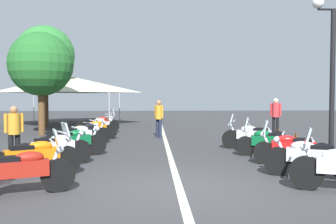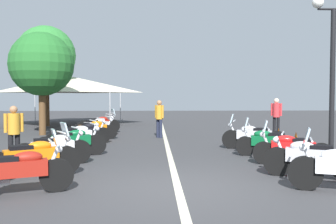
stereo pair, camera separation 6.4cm
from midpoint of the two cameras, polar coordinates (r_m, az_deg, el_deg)
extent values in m
plane|color=#38383A|center=(7.41, 1.53, -11.85)|extent=(80.00, 80.00, 0.00)
cube|color=beige|center=(13.33, -0.26, -5.45)|extent=(26.32, 0.16, 0.01)
cylinder|color=black|center=(7.38, -17.16, -9.46)|extent=(0.37, 0.65, 0.64)
cube|color=maroon|center=(7.30, -22.61, -8.23)|extent=(0.65, 1.08, 0.30)
ellipsoid|color=maroon|center=(7.27, -21.21, -6.65)|extent=(0.43, 0.58, 0.22)
cube|color=black|center=(7.26, -24.38, -6.87)|extent=(0.42, 0.54, 0.12)
cylinder|color=silver|center=(7.32, -17.66, -7.18)|extent=(0.17, 0.29, 0.58)
cylinder|color=silver|center=(7.26, -18.01, -4.38)|extent=(0.59, 0.27, 0.04)
sphere|color=silver|center=(7.30, -16.82, -5.60)|extent=(0.14, 0.14, 0.14)
cube|color=silver|center=(7.26, -17.39, -3.82)|extent=(0.38, 0.25, 0.32)
cylinder|color=black|center=(8.88, -15.85, -7.31)|extent=(0.46, 0.66, 0.68)
cube|color=orange|center=(8.67, -20.74, -6.41)|extent=(0.83, 1.15, 0.30)
ellipsoid|color=orange|center=(8.68, -19.59, -5.05)|extent=(0.49, 0.58, 0.22)
cube|color=black|center=(8.60, -22.20, -5.29)|extent=(0.47, 0.55, 0.12)
cylinder|color=silver|center=(8.82, -16.24, -5.41)|extent=(0.21, 0.29, 0.58)
cylinder|color=silver|center=(8.77, -16.52, -3.09)|extent=(0.56, 0.35, 0.04)
sphere|color=silver|center=(8.83, -15.57, -4.09)|extent=(0.14, 0.14, 0.14)
cylinder|color=silver|center=(8.81, -23.91, -8.18)|extent=(0.35, 0.52, 0.08)
cube|color=silver|center=(8.78, -16.03, -2.62)|extent=(0.37, 0.29, 0.32)
cylinder|color=black|center=(10.24, -13.91, -6.07)|extent=(0.45, 0.64, 0.65)
cylinder|color=black|center=(9.90, -21.69, -6.47)|extent=(0.45, 0.64, 0.65)
cube|color=white|center=(10.02, -17.74, -5.26)|extent=(0.78, 1.06, 0.30)
ellipsoid|color=white|center=(10.04, -16.76, -4.08)|extent=(0.48, 0.58, 0.22)
cube|color=black|center=(9.95, -18.99, -4.29)|extent=(0.46, 0.55, 0.12)
cylinder|color=silver|center=(10.19, -14.24, -4.42)|extent=(0.21, 0.29, 0.58)
cylinder|color=silver|center=(10.14, -14.48, -2.41)|extent=(0.56, 0.34, 0.04)
sphere|color=silver|center=(10.20, -13.67, -3.27)|extent=(0.14, 0.14, 0.14)
cylinder|color=silver|center=(10.14, -20.30, -6.80)|extent=(0.34, 0.52, 0.08)
cylinder|color=black|center=(11.65, -11.41, -5.05)|extent=(0.38, 0.65, 0.64)
cylinder|color=black|center=(11.39, -18.86, -5.30)|extent=(0.38, 0.65, 0.64)
cube|color=#0C592D|center=(11.47, -15.10, -4.29)|extent=(0.71, 1.17, 0.30)
ellipsoid|color=#0C592D|center=(11.49, -14.23, -3.27)|extent=(0.44, 0.58, 0.22)
cube|color=black|center=(11.42, -16.20, -3.43)|extent=(0.43, 0.54, 0.12)
cylinder|color=silver|center=(11.60, -11.71, -3.59)|extent=(0.18, 0.29, 0.58)
cylinder|color=silver|center=(11.56, -11.92, -1.82)|extent=(0.59, 0.28, 0.04)
sphere|color=silver|center=(11.61, -11.19, -2.59)|extent=(0.14, 0.14, 0.14)
cylinder|color=silver|center=(11.62, -17.47, -5.62)|extent=(0.29, 0.54, 0.08)
cylinder|color=black|center=(13.07, -11.46, -4.20)|extent=(0.44, 0.65, 0.66)
cylinder|color=black|center=(12.67, -17.50, -4.47)|extent=(0.44, 0.65, 0.66)
cube|color=white|center=(12.83, -14.44, -3.54)|extent=(0.76, 1.08, 0.30)
ellipsoid|color=white|center=(12.86, -13.68, -2.62)|extent=(0.48, 0.58, 0.22)
cube|color=black|center=(12.75, -15.40, -2.77)|extent=(0.46, 0.55, 0.12)
cylinder|color=silver|center=(13.02, -11.72, -2.90)|extent=(0.20, 0.29, 0.58)
cylinder|color=silver|center=(12.97, -11.90, -1.32)|extent=(0.56, 0.33, 0.04)
sphere|color=silver|center=(13.04, -11.27, -2.00)|extent=(0.14, 0.14, 0.14)
cylinder|color=silver|center=(12.92, -16.46, -4.77)|extent=(0.33, 0.52, 0.08)
cylinder|color=black|center=(14.54, -10.36, -3.60)|extent=(0.47, 0.59, 0.62)
cylinder|color=black|center=(13.95, -15.72, -3.90)|extent=(0.47, 0.59, 0.62)
cube|color=black|center=(14.21, -12.99, -3.03)|extent=(0.86, 1.07, 0.30)
ellipsoid|color=black|center=(14.27, -12.34, -2.20)|extent=(0.51, 0.58, 0.22)
cube|color=black|center=(14.11, -13.81, -2.34)|extent=(0.49, 0.54, 0.12)
cylinder|color=silver|center=(14.49, -10.58, -2.43)|extent=(0.22, 0.28, 0.58)
cylinder|color=silver|center=(14.44, -10.73, -1.02)|extent=(0.53, 0.38, 0.04)
sphere|color=silver|center=(14.52, -10.19, -1.63)|extent=(0.14, 0.14, 0.14)
cylinder|color=silver|center=(14.24, -14.89, -4.15)|extent=(0.38, 0.50, 0.08)
cylinder|color=black|center=(15.87, -9.27, -3.08)|extent=(0.41, 0.62, 0.63)
cylinder|color=black|center=(15.41, -14.67, -3.29)|extent=(0.41, 0.62, 0.63)
cube|color=orange|center=(15.61, -11.94, -2.53)|extent=(0.78, 1.17, 0.30)
ellipsoid|color=orange|center=(15.64, -11.32, -1.78)|extent=(0.47, 0.58, 0.22)
cube|color=black|center=(15.53, -12.72, -1.90)|extent=(0.45, 0.55, 0.12)
cylinder|color=silver|center=(15.82, -9.48, -2.01)|extent=(0.19, 0.29, 0.58)
cylinder|color=silver|center=(15.78, -9.63, -0.71)|extent=(0.57, 0.31, 0.04)
sphere|color=silver|center=(15.84, -9.11, -1.28)|extent=(0.14, 0.14, 0.14)
cylinder|color=silver|center=(15.68, -13.74, -3.53)|extent=(0.32, 0.53, 0.08)
cylinder|color=black|center=(17.46, -9.15, -2.51)|extent=(0.49, 0.63, 0.67)
cylinder|color=black|center=(16.85, -13.66, -2.73)|extent=(0.49, 0.63, 0.67)
cube|color=silver|center=(17.13, -11.37, -2.02)|extent=(0.86, 1.09, 0.30)
ellipsoid|color=silver|center=(17.19, -10.83, -1.33)|extent=(0.50, 0.58, 0.22)
cube|color=black|center=(17.02, -12.05, -1.45)|extent=(0.48, 0.54, 0.12)
cylinder|color=silver|center=(17.41, -9.34, -1.54)|extent=(0.22, 0.28, 0.58)
cylinder|color=silver|center=(17.37, -9.46, -0.36)|extent=(0.54, 0.38, 0.04)
sphere|color=silver|center=(17.45, -9.02, -0.87)|extent=(0.14, 0.14, 0.14)
cylinder|color=silver|center=(17.14, -12.97, -2.97)|extent=(0.37, 0.50, 0.08)
cylinder|color=black|center=(18.76, -8.75, -2.18)|extent=(0.43, 0.65, 0.66)
cylinder|color=black|center=(18.28, -13.15, -2.34)|extent=(0.43, 0.65, 0.66)
cube|color=maroon|center=(18.49, -10.93, -1.70)|extent=(0.77, 1.14, 0.30)
ellipsoid|color=maroon|center=(18.54, -10.41, -1.07)|extent=(0.47, 0.58, 0.22)
cube|color=black|center=(18.41, -11.58, -1.17)|extent=(0.45, 0.55, 0.12)
cylinder|color=silver|center=(18.72, -8.93, -1.27)|extent=(0.19, 0.29, 0.58)
cylinder|color=silver|center=(18.68, -9.05, -0.17)|extent=(0.57, 0.32, 0.04)
sphere|color=silver|center=(18.75, -8.62, -0.65)|extent=(0.14, 0.14, 0.14)
cylinder|color=silver|center=(18.55, -12.42, -2.57)|extent=(0.32, 0.53, 0.08)
cube|color=silver|center=(18.71, -8.82, 0.04)|extent=(0.38, 0.27, 0.32)
cylinder|color=black|center=(7.69, 20.69, -8.94)|extent=(0.37, 0.67, 0.67)
cylinder|color=silver|center=(7.64, 21.18, -6.73)|extent=(0.17, 0.30, 0.58)
cylinder|color=silver|center=(7.60, 21.52, -4.05)|extent=(0.59, 0.26, 0.04)
sphere|color=silver|center=(7.61, 20.37, -5.24)|extent=(0.14, 0.14, 0.14)
cube|color=silver|center=(7.59, 20.93, -3.52)|extent=(0.38, 0.24, 0.32)
cylinder|color=black|center=(8.85, 16.78, -7.41)|extent=(0.39, 0.67, 0.66)
cube|color=silver|center=(8.81, 21.41, -6.34)|extent=(0.67, 1.10, 0.30)
ellipsoid|color=silver|center=(8.78, 20.25, -5.03)|extent=(0.44, 0.58, 0.22)
cube|color=black|center=(8.79, 22.87, -5.19)|extent=(0.43, 0.54, 0.12)
cylinder|color=silver|center=(8.80, 17.20, -5.49)|extent=(0.18, 0.29, 0.58)
cylinder|color=silver|center=(8.76, 17.49, -3.16)|extent=(0.59, 0.28, 0.04)
sphere|color=silver|center=(8.78, 16.50, -4.19)|extent=(0.14, 0.14, 0.14)
cylinder|color=silver|center=(8.69, 24.22, -8.36)|extent=(0.29, 0.54, 0.08)
cylinder|color=black|center=(10.24, 14.74, -6.21)|extent=(0.28, 0.63, 0.61)
cylinder|color=black|center=(10.43, 22.91, -6.16)|extent=(0.28, 0.63, 0.61)
cube|color=red|center=(10.28, 18.88, -5.21)|extent=(0.54, 1.16, 0.30)
ellipsoid|color=red|center=(10.23, 17.89, -4.10)|extent=(0.38, 0.57, 0.22)
cube|color=black|center=(10.29, 20.11, -4.21)|extent=(0.37, 0.53, 0.12)
cylinder|color=silver|center=(10.20, 15.09, -4.54)|extent=(0.14, 0.30, 0.58)
cylinder|color=silver|center=(10.16, 15.34, -2.53)|extent=(0.61, 0.19, 0.04)
sphere|color=silver|center=(10.17, 14.49, -3.42)|extent=(0.14, 0.14, 0.14)
cylinder|color=silver|center=(10.21, 21.47, -6.84)|extent=(0.21, 0.55, 0.08)
cube|color=silver|center=(10.15, 14.89, -2.13)|extent=(0.38, 0.20, 0.32)
cylinder|color=black|center=(11.55, 11.94, -5.23)|extent=(0.26, 0.62, 0.60)
cylinder|color=black|center=(11.69, 18.74, -5.21)|extent=(0.26, 0.62, 0.60)
cube|color=#0C592D|center=(11.58, 15.37, -4.34)|extent=(0.49, 1.08, 0.30)
ellipsoid|color=#0C592D|center=(11.54, 14.49, -3.36)|extent=(0.36, 0.56, 0.22)
cube|color=black|center=(11.58, 16.46, -3.46)|extent=(0.35, 0.52, 0.12)
cylinder|color=silver|center=(11.52, 12.25, -3.75)|extent=(0.13, 0.30, 0.58)
cylinder|color=silver|center=(11.49, 12.47, -1.96)|extent=(0.62, 0.17, 0.04)
sphere|color=silver|center=(11.49, 11.71, -2.75)|extent=(0.14, 0.14, 0.14)
cylinder|color=silver|center=(11.49, 17.51, -5.78)|extent=(0.19, 0.55, 0.08)
cube|color=silver|center=(11.48, 12.07, -1.61)|extent=(0.38, 0.19, 0.32)
cylinder|color=black|center=(13.00, 9.79, -4.23)|extent=(0.33, 0.67, 0.66)
cylinder|color=black|center=(12.95, 16.63, -4.32)|extent=(0.33, 0.67, 0.66)
cube|color=silver|center=(12.93, 13.21, -3.49)|extent=(0.62, 1.20, 0.30)
ellipsoid|color=silver|center=(12.92, 12.42, -2.60)|extent=(0.41, 0.57, 0.22)
cube|color=black|center=(12.91, 14.19, -2.71)|extent=(0.39, 0.54, 0.12)
cylinder|color=silver|center=(12.96, 10.06, -2.91)|extent=(0.15, 0.30, 0.58)
cylinder|color=silver|center=(12.93, 10.25, -1.33)|extent=(0.60, 0.23, 0.04)
sphere|color=silver|center=(12.96, 9.58, -2.03)|extent=(0.14, 0.14, 0.14)
cylinder|color=silver|center=(12.78, 15.25, -4.84)|extent=(0.24, 0.55, 0.08)
cube|color=silver|center=(12.94, 9.90, -1.01)|extent=(0.38, 0.23, 0.32)
cylinder|color=black|center=(11.19, 24.25, 3.75)|extent=(0.14, 0.14, 4.26)
cylinder|color=black|center=(11.44, 24.44, 14.46)|extent=(0.06, 0.90, 0.06)
sphere|color=white|center=(11.30, 22.34, 15.60)|extent=(0.32, 0.32, 0.32)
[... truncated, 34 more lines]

